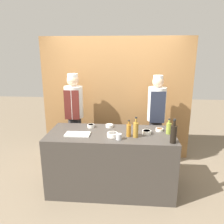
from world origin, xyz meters
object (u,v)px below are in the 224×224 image
at_px(sauce_bowl_red, 91,126).
at_px(chef_left, 74,116).
at_px(sauce_bowl_brown, 159,129).
at_px(cup_steel, 119,137).
at_px(cutting_board, 78,134).
at_px(bottle_oil, 169,128).
at_px(sauce_bowl_white, 109,126).
at_px(chef_right, 156,118).
at_px(bottle_vinegar, 136,129).
at_px(bottle_amber, 129,130).
at_px(sauce_bowl_purple, 147,132).
at_px(bottle_soy, 174,134).
at_px(sauce_bowl_orange, 112,135).

bearing_deg(sauce_bowl_red, chef_left, 126.34).
distance_m(sauce_bowl_brown, cup_steel, 0.72).
xyz_separation_m(sauce_bowl_brown, cutting_board, (-1.22, -0.26, -0.01)).
xyz_separation_m(bottle_oil, chef_left, (-1.61, 0.74, -0.07)).
relative_size(sauce_bowl_white, chef_right, 0.07).
relative_size(bottle_vinegar, bottle_amber, 1.23).
distance_m(bottle_oil, cup_steel, 0.78).
distance_m(cup_steel, chef_right, 1.20).
bearing_deg(bottle_oil, bottle_vinegar, -160.60).
bearing_deg(sauce_bowl_red, cup_steel, -44.58).
xyz_separation_m(sauce_bowl_purple, sauce_bowl_white, (-0.58, 0.27, -0.01)).
distance_m(sauce_bowl_red, sauce_bowl_brown, 1.08).
xyz_separation_m(sauce_bowl_purple, chef_right, (0.22, 0.78, -0.02)).
distance_m(sauce_bowl_white, bottle_vinegar, 0.58).
bearing_deg(bottle_vinegar, sauce_bowl_purple, 38.79).
relative_size(sauce_bowl_white, cutting_board, 0.33).
bearing_deg(bottle_vinegar, sauce_bowl_red, 152.96).
relative_size(sauce_bowl_purple, cutting_board, 0.37).
bearing_deg(chef_left, bottle_amber, -41.31).
distance_m(sauce_bowl_red, cutting_board, 0.37).
bearing_deg(bottle_amber, chef_left, 138.69).
bearing_deg(bottle_oil, bottle_soy, -89.24).
xyz_separation_m(chef_left, chef_right, (1.51, -0.00, -0.01)).
height_order(bottle_amber, chef_right, chef_right).
distance_m(chef_left, chef_right, 1.51).
distance_m(cutting_board, chef_right, 1.53).
xyz_separation_m(sauce_bowl_red, cup_steel, (0.47, -0.47, 0.01)).
relative_size(bottle_soy, chef_left, 0.19).
height_order(cutting_board, bottle_oil, bottle_oil).
bearing_deg(cutting_board, bottle_soy, -7.80).
xyz_separation_m(sauce_bowl_purple, bottle_vinegar, (-0.17, -0.13, 0.09)).
relative_size(cup_steel, chef_left, 0.05).
bearing_deg(sauce_bowl_red, bottle_oil, -8.96).
relative_size(bottle_vinegar, bottle_soy, 0.90).
xyz_separation_m(sauce_bowl_white, bottle_amber, (0.31, -0.38, 0.07)).
relative_size(sauce_bowl_white, sauce_bowl_brown, 1.03).
bearing_deg(sauce_bowl_brown, bottle_soy, -74.72).
height_order(sauce_bowl_red, sauce_bowl_white, sauce_bowl_red).
xyz_separation_m(cup_steel, chef_right, (0.63, 1.02, -0.03)).
bearing_deg(sauce_bowl_white, cutting_board, -138.71).
distance_m(sauce_bowl_orange, sauce_bowl_red, 0.53).
height_order(sauce_bowl_white, sauce_bowl_brown, sauce_bowl_white).
height_order(bottle_oil, cup_steel, bottle_oil).
relative_size(sauce_bowl_orange, sauce_bowl_red, 1.39).
relative_size(sauce_bowl_purple, chef_right, 0.08).
height_order(bottle_vinegar, bottle_soy, bottle_soy).
xyz_separation_m(cutting_board, chef_right, (1.24, 0.90, -0.00)).
distance_m(sauce_bowl_brown, chef_left, 1.62).
bearing_deg(sauce_bowl_red, bottle_soy, -23.59).
relative_size(sauce_bowl_red, bottle_vinegar, 0.37).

